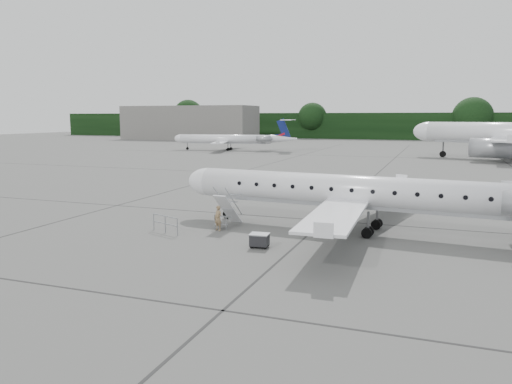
% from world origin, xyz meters
% --- Properties ---
extents(ground, '(320.00, 320.00, 0.00)m').
position_xyz_m(ground, '(0.00, 0.00, 0.00)').
color(ground, '#565653').
rests_on(ground, ground).
extents(treeline, '(260.00, 4.00, 8.00)m').
position_xyz_m(treeline, '(0.00, 130.00, 4.00)').
color(treeline, black).
rests_on(treeline, ground).
extents(terminal_building, '(40.00, 14.00, 10.00)m').
position_xyz_m(terminal_building, '(-70.00, 110.00, 5.00)').
color(terminal_building, slate).
rests_on(terminal_building, ground).
extents(main_regional_jet, '(27.60, 21.02, 6.67)m').
position_xyz_m(main_regional_jet, '(-2.96, 3.29, 3.33)').
color(main_regional_jet, white).
rests_on(main_regional_jet, ground).
extents(airstair, '(1.05, 2.25, 2.09)m').
position_xyz_m(airstair, '(-10.66, 1.91, 1.04)').
color(airstair, white).
rests_on(airstair, ground).
extents(passenger, '(0.64, 0.53, 1.51)m').
position_xyz_m(passenger, '(-10.77, 0.68, 0.75)').
color(passenger, olive).
rests_on(passenger, ground).
extents(safety_railing, '(2.08, 0.88, 1.00)m').
position_xyz_m(safety_railing, '(-13.43, -0.94, 0.50)').
color(safety_railing, gray).
rests_on(safety_railing, ground).
extents(baggage_cart, '(0.99, 0.83, 0.80)m').
position_xyz_m(baggage_cart, '(-7.13, -2.17, 0.40)').
color(baggage_cart, '#232326').
rests_on(baggage_cart, ground).
extents(bg_regional_left, '(26.52, 20.87, 6.33)m').
position_xyz_m(bg_regional_left, '(-39.67, 67.56, 3.17)').
color(bg_regional_left, white).
rests_on(bg_regional_left, ground).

